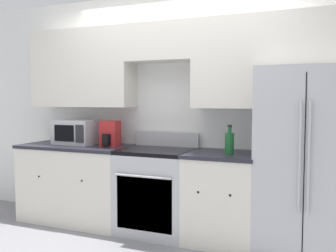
# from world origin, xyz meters

# --- Properties ---
(ground_plane) EXTENTS (12.00, 12.00, 0.00)m
(ground_plane) POSITION_xyz_m (0.00, 0.00, 0.00)
(ground_plane) COLOR gray
(wall_back) EXTENTS (8.00, 0.39, 2.60)m
(wall_back) POSITION_xyz_m (0.01, 0.58, 1.52)
(wall_back) COLOR white
(wall_back) RESTS_ON ground_plane
(lower_cabinets_left) EXTENTS (1.30, 0.64, 0.89)m
(lower_cabinets_left) POSITION_xyz_m (-1.15, 0.31, 0.45)
(lower_cabinets_left) COLOR silver
(lower_cabinets_left) RESTS_ON ground_plane
(lower_cabinets_right) EXTENTS (0.69, 0.64, 0.89)m
(lower_cabinets_right) POSITION_xyz_m (0.58, 0.31, 0.45)
(lower_cabinets_right) COLOR silver
(lower_cabinets_right) RESTS_ON ground_plane
(oven_range) EXTENTS (0.76, 0.65, 1.05)m
(oven_range) POSITION_xyz_m (-0.13, 0.31, 0.45)
(oven_range) COLOR #B7B7BC
(oven_range) RESTS_ON ground_plane
(refrigerator) EXTENTS (0.87, 0.79, 1.71)m
(refrigerator) POSITION_xyz_m (1.35, 0.38, 0.85)
(refrigerator) COLOR #B7B7BC
(refrigerator) RESTS_ON ground_plane
(microwave) EXTENTS (0.48, 0.35, 0.28)m
(microwave) POSITION_xyz_m (-1.19, 0.37, 1.03)
(microwave) COLOR #B7B7BC
(microwave) RESTS_ON lower_cabinets_left
(bottle) EXTENTS (0.09, 0.09, 0.28)m
(bottle) POSITION_xyz_m (0.66, 0.27, 1.00)
(bottle) COLOR #195928
(bottle) RESTS_ON lower_cabinets_right
(coffee_maker) EXTENTS (0.21, 0.20, 0.28)m
(coffee_maker) POSITION_xyz_m (-0.73, 0.37, 1.02)
(coffee_maker) COLOR #B22323
(coffee_maker) RESTS_ON lower_cabinets_left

